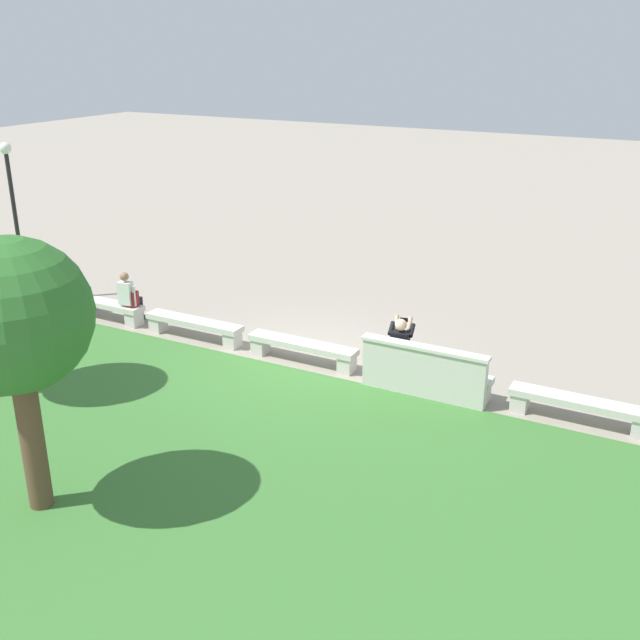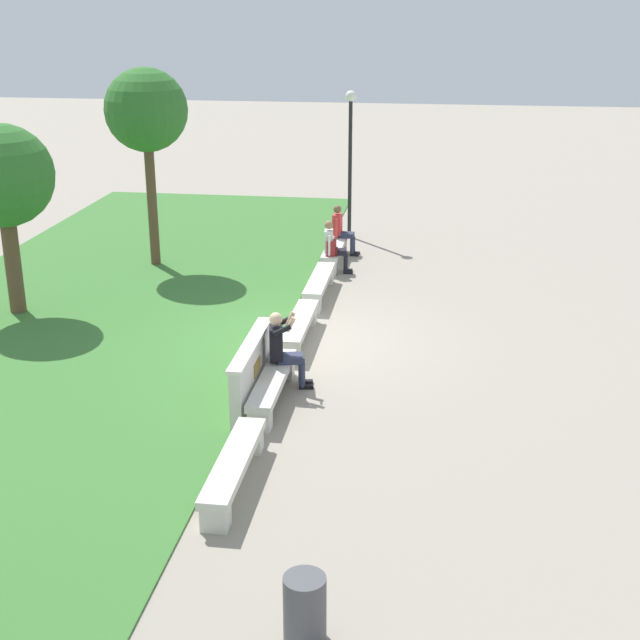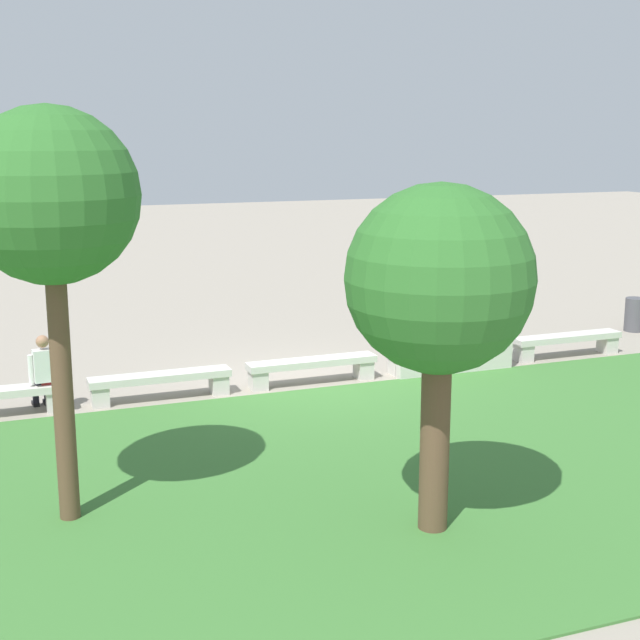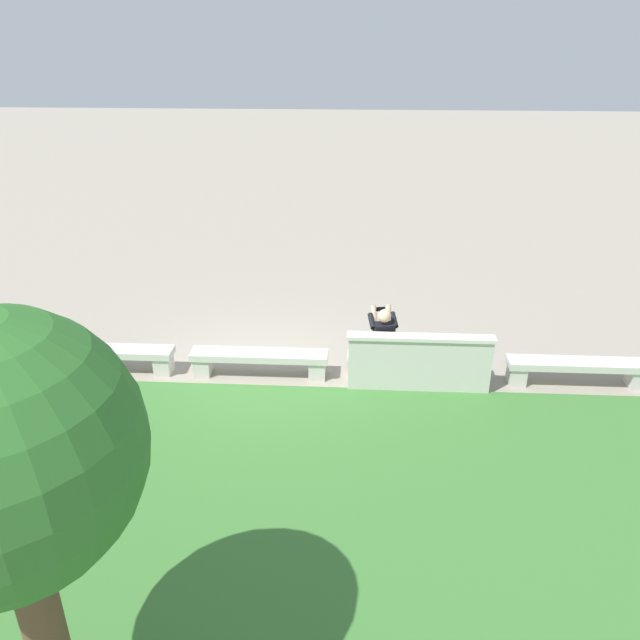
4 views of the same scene
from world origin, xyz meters
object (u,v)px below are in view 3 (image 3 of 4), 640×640
at_px(bench_main, 567,341).
at_px(tree_right_background, 439,283).
at_px(person_photographer, 416,333).
at_px(trash_bin, 635,315).
at_px(bench_far, 160,382).
at_px(person_distant, 43,370).
at_px(bench_near, 446,353).
at_px(bench_mid, 312,367).
at_px(backpack, 50,373).
at_px(tree_left_background, 51,200).

distance_m(bench_main, tree_right_background, 9.00).
height_order(person_photographer, trash_bin, person_photographer).
distance_m(bench_far, trash_bin, 11.01).
bearing_deg(bench_far, person_distant, -2.04).
relative_size(bench_near, bench_mid, 1.00).
height_order(bench_main, bench_near, same).
distance_m(bench_near, bench_mid, 2.69).
xyz_separation_m(person_photographer, trash_bin, (-6.14, -1.33, -0.36)).
height_order(tree_right_background, trash_bin, tree_right_background).
relative_size(bench_far, trash_bin, 3.14).
bearing_deg(bench_main, backpack, -0.26).
xyz_separation_m(bench_main, backpack, (9.82, -0.04, 0.32)).
bearing_deg(backpack, bench_far, 178.57).
bearing_deg(backpack, bench_main, 179.74).
bearing_deg(tree_left_background, backpack, -91.80).
height_order(bench_main, bench_far, same).
xyz_separation_m(backpack, tree_right_background, (-3.64, 6.08, 2.19)).
bearing_deg(tree_right_background, person_photographer, -115.31).
bearing_deg(bench_near, person_photographer, -7.15).
height_order(backpack, trash_bin, backpack).
bearing_deg(trash_bin, bench_near, 14.24).
xyz_separation_m(person_photographer, person_distant, (6.62, 0.01, -0.06)).
xyz_separation_m(bench_main, person_distant, (9.92, -0.07, 0.36)).
xyz_separation_m(bench_far, backpack, (1.75, -0.04, 0.32)).
height_order(bench_main, bench_mid, same).
height_order(bench_near, person_distant, person_distant).
bearing_deg(person_photographer, tree_left_background, 33.32).
relative_size(person_photographer, tree_right_background, 0.34).
xyz_separation_m(tree_right_background, trash_bin, (-9.03, -7.44, -2.44)).
bearing_deg(bench_near, tree_right_background, 59.92).
height_order(bench_mid, person_photographer, person_photographer).
bearing_deg(backpack, bench_mid, 179.44).
relative_size(person_distant, tree_right_background, 0.32).
relative_size(backpack, tree_right_background, 0.11).
distance_m(person_distant, tree_left_background, 5.30).
height_order(bench_main, tree_left_background, tree_left_background).
height_order(tree_left_background, tree_right_background, tree_left_background).
distance_m(bench_far, tree_left_background, 5.77).
relative_size(bench_far, person_photographer, 1.78).
height_order(bench_main, tree_right_background, tree_right_background).
xyz_separation_m(bench_main, tree_right_background, (6.19, 6.04, 2.50)).
height_order(tree_left_background, trash_bin, tree_left_background).
xyz_separation_m(person_distant, trash_bin, (-12.76, -1.34, -0.30)).
relative_size(bench_far, person_distant, 1.87).
bearing_deg(bench_near, trash_bin, -165.76).
height_order(person_distant, tree_right_background, tree_right_background).
height_order(bench_mid, tree_left_background, tree_left_background).
distance_m(backpack, trash_bin, 12.74).
xyz_separation_m(bench_far, tree_left_background, (1.89, 4.30, 3.35)).
distance_m(bench_main, person_distant, 9.93).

